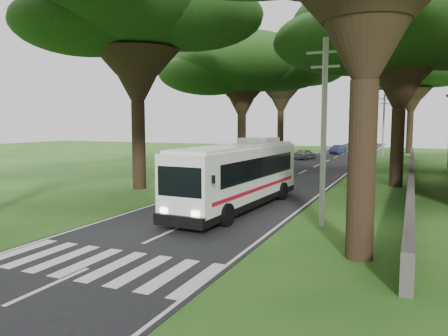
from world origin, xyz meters
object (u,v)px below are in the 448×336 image
Objects in this scene: coach_bus at (239,175)px; distant_car_a at (305,154)px; pedestrian at (178,175)px; pole_near at (324,130)px; pole_far at (384,125)px; distant_car_b at (338,149)px; pole_mid at (368,126)px.

coach_bus is 31.70m from distant_car_a.
pole_near is at bearing -113.43° from pedestrian.
distant_car_b is (-6.30, 4.60, -3.54)m from pole_far.
pole_mid reaches higher than pedestrian.
pole_far is at bearing -24.61° from distant_car_b.
pedestrian is at bearing 146.90° from pole_near.
pole_near is 1.00× the size of pole_far.
distant_car_b is (2.20, 11.05, -0.02)m from distant_car_a.
pedestrian is (-4.96, -37.26, 0.24)m from distant_car_b.
pole_mid reaches higher than coach_bus.
pole_mid is 20.00m from pole_far.
pole_mid is at bearing 78.58° from coach_bus.
pole_near is 34.79m from distant_car_a.
distant_car_a is at bearing -89.70° from distant_car_b.
pole_near is at bearing 122.11° from distant_car_a.
distant_car_a is at bearing 104.22° from pole_near.
pole_far is 0.70× the size of coach_bus.
pedestrian is at bearing 144.69° from coach_bus.
distant_car_a reaches higher than distant_car_b.
distant_car_a is (-8.50, 13.55, -3.52)m from pole_mid.
pedestrian is (-11.26, -12.66, -3.30)m from pole_mid.
coach_bus is (-4.70, -17.90, -2.39)m from pole_mid.
pole_near reaches higher than coach_bus.
distant_car_b is at bearing 95.45° from coach_bus.
pedestrian is at bearing -109.02° from pole_far.
coach_bus is at bearing -97.07° from pole_far.
pole_near and pole_mid have the same top height.
pole_near is 2.16× the size of distant_car_b.
distant_car_b is at bearing 104.36° from pole_mid.
distant_car_a is 11.27m from distant_car_b.
pole_near is 45.19m from distant_car_b.
pole_far is 34.70m from pedestrian.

